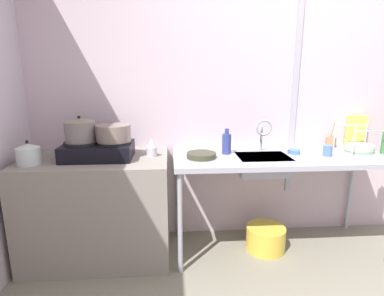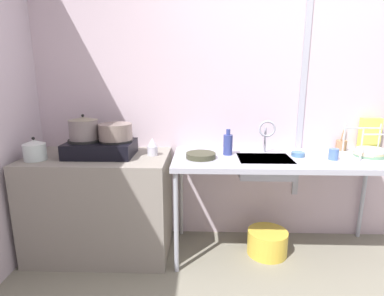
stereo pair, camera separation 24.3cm
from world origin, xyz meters
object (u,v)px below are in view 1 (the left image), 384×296
percolator (152,148)px  dish_rack (359,149)px  stove (98,150)px  sink_basin (263,164)px  cereal_box (356,131)px  pot_beside_stove (28,154)px  bucket_on_floor (266,238)px  pot_on_right_burner (114,133)px  small_bowl_on_drainboard (294,152)px  pot_on_left_burner (80,130)px  frying_pan (201,155)px  bottle_by_sink (227,143)px  faucet (263,130)px  cup_by_rack (328,151)px  utensil_jar (331,142)px

percolator → dish_rack: dish_rack is taller
stove → dish_rack: (2.15, 0.00, -0.03)m
stove → sink_basin: size_ratio=1.28×
cereal_box → pot_beside_stove: bearing=-170.0°
percolator → bucket_on_floor: 1.27m
pot_on_right_burner → percolator: 0.32m
small_bowl_on_drainboard → stove: bearing=-178.9°
stove → small_bowl_on_drainboard: stove is taller
pot_on_left_burner → dish_rack: (2.28, 0.00, -0.19)m
frying_pan → bottle_by_sink: bearing=27.9°
dish_rack → small_bowl_on_drainboard: bearing=177.0°
percolator → faucet: 0.95m
percolator → sink_basin: bearing=-4.1°
sink_basin → bucket_on_floor: sink_basin is taller
frying_pan → cereal_box: size_ratio=0.83×
stove → cup_by_rack: (1.84, -0.06, -0.02)m
faucet → cup_by_rack: bearing=-19.0°
faucet → pot_beside_stove: bearing=-172.2°
utensil_jar → stove: bearing=-172.6°
pot_beside_stove → cup_by_rack: size_ratio=2.10×
pot_on_right_burner → faucet: 1.23m
bucket_on_floor → sink_basin: bearing=-170.7°
bottle_by_sink → bucket_on_floor: bearing=-15.2°
sink_basin → cereal_box: bearing=17.9°
stove → dish_rack: dish_rack is taller
stove → pot_beside_stove: (-0.47, -0.14, 0.01)m
pot_beside_stove → sink_basin: pot_beside_stove is taller
pot_on_left_burner → pot_beside_stove: 0.40m
cup_by_rack → frying_pan: bearing=179.3°
dish_rack → cup_by_rack: bearing=-168.8°
cup_by_rack → utensil_jar: 0.38m
cup_by_rack → cereal_box: (0.44, 0.34, 0.10)m
faucet → cup_by_rack: faucet is taller
pot_on_left_burner → bottle_by_sink: pot_on_left_burner is taller
faucet → small_bowl_on_drainboard: 0.31m
pot_on_left_burner → faucet: 1.49m
cereal_box → bucket_on_floor: (-0.90, -0.30, -0.89)m
dish_rack → percolator: bearing=179.1°
percolator → dish_rack: (1.73, -0.03, -0.03)m
dish_rack → pot_on_right_burner: bearing=-179.9°
percolator → dish_rack: size_ratio=0.47×
faucet → cereal_box: same height
pot_beside_stove → bucket_on_floor: size_ratio=0.54×
cereal_box → sink_basin: bearing=-160.8°
bottle_by_sink → utensil_jar: (1.01, 0.19, -0.04)m
utensil_jar → bucket_on_floor: bearing=-156.4°
faucet → frying_pan: size_ratio=1.20×
stove → cup_by_rack: 1.84m
cereal_box → faucet: bearing=-168.4°
pot_on_right_burner → bottle_by_sink: 0.92m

